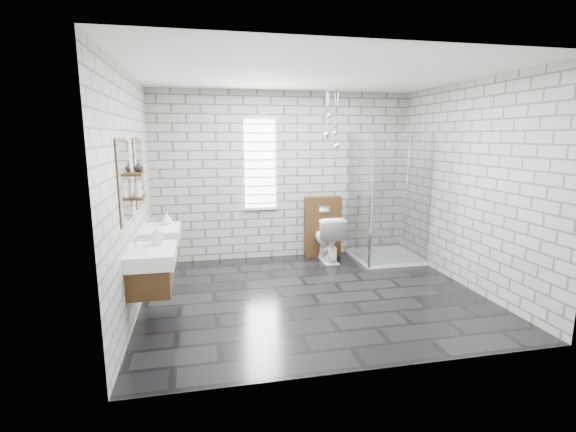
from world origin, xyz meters
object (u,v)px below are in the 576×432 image
object	(u,v)px
vanity_left	(148,258)
toilet	(328,238)
cistern_panel	(323,226)
vanity_right	(158,235)
shower_enclosure	(384,230)

from	to	relation	value
vanity_left	toilet	size ratio (longest dim) A/B	2.12
vanity_left	cistern_panel	world-z (taller)	vanity_left
cistern_panel	toilet	world-z (taller)	cistern_panel
vanity_right	toilet	size ratio (longest dim) A/B	2.12
vanity_left	cistern_panel	xyz separation A→B (m)	(2.54, 2.23, -0.26)
shower_enclosure	toilet	size ratio (longest dim) A/B	2.74
vanity_left	cistern_panel	distance (m)	3.39
vanity_right	shower_enclosure	size ratio (longest dim) A/B	0.77
cistern_panel	shower_enclosure	xyz separation A→B (m)	(0.87, -0.52, 0.00)
vanity_right	toilet	bearing A→B (deg)	19.12
shower_enclosure	toilet	distance (m)	0.90
vanity_left	vanity_right	size ratio (longest dim) A/B	1.00
cistern_panel	shower_enclosure	bearing A→B (deg)	-30.82
shower_enclosure	toilet	xyz separation A→B (m)	(-0.87, 0.22, -0.13)
vanity_right	shower_enclosure	bearing A→B (deg)	10.95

